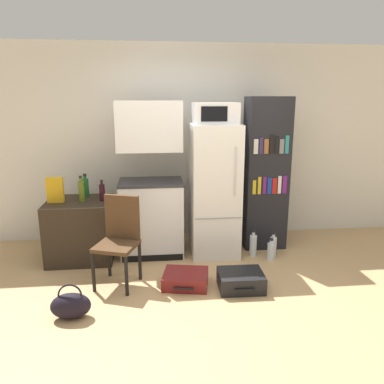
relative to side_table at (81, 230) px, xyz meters
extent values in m
plane|color=tan|center=(1.39, -1.26, -0.37)|extent=(24.00, 24.00, 0.00)
cube|color=silver|center=(1.59, 0.74, 0.96)|extent=(6.40, 0.10, 2.66)
cube|color=#2D2319|center=(0.00, 0.00, 0.00)|extent=(0.78, 0.69, 0.74)
cube|color=white|center=(0.87, 0.07, 0.09)|extent=(0.78, 0.55, 0.92)
cube|color=#333338|center=(0.87, 0.07, 0.56)|extent=(0.79, 0.56, 0.03)
cube|color=white|center=(0.87, 0.07, 1.25)|extent=(0.78, 0.47, 0.59)
cube|color=black|center=(0.87, -0.21, -0.33)|extent=(0.74, 0.01, 0.08)
cube|color=white|center=(1.66, 0.02, 0.45)|extent=(0.59, 0.65, 1.64)
cube|color=gray|center=(1.66, -0.31, 0.19)|extent=(0.57, 0.01, 0.01)
cylinder|color=silver|center=(1.85, -0.32, 0.75)|extent=(0.02, 0.02, 0.58)
cube|color=silver|center=(1.66, 0.02, 1.40)|extent=(0.52, 0.43, 0.25)
cube|color=black|center=(1.61, -0.20, 1.40)|extent=(0.30, 0.01, 0.17)
cube|color=black|center=(2.36, 0.16, 0.61)|extent=(0.54, 0.36, 1.97)
cube|color=gold|center=(2.16, -0.02, 0.49)|extent=(0.04, 0.01, 0.18)
cube|color=gold|center=(2.23, -0.02, 0.51)|extent=(0.04, 0.01, 0.22)
cube|color=#661E75|center=(2.29, -0.02, 0.51)|extent=(0.04, 0.01, 0.22)
cube|color=#193899|center=(2.36, -0.02, 0.50)|extent=(0.05, 0.01, 0.21)
cube|color=red|center=(2.42, -0.02, 0.50)|extent=(0.06, 0.01, 0.20)
cube|color=silver|center=(2.49, -0.02, 0.51)|extent=(0.04, 0.01, 0.23)
cube|color=#661E75|center=(2.56, -0.02, 0.51)|extent=(0.06, 0.01, 0.23)
cube|color=silver|center=(2.16, -0.02, 1.00)|extent=(0.05, 0.01, 0.18)
cube|color=#332856|center=(2.23, -0.02, 1.01)|extent=(0.05, 0.01, 0.20)
cube|color=brown|center=(2.29, -0.02, 1.00)|extent=(0.05, 0.01, 0.18)
cube|color=black|center=(2.36, -0.02, 1.02)|extent=(0.05, 0.01, 0.23)
cube|color=black|center=(2.42, -0.02, 1.01)|extent=(0.04, 0.01, 0.21)
cube|color=slate|center=(2.49, -0.02, 1.00)|extent=(0.06, 0.01, 0.18)
cube|color=teal|center=(2.56, -0.02, 1.02)|extent=(0.05, 0.01, 0.22)
cylinder|color=#566619|center=(0.04, -0.03, 0.49)|extent=(0.07, 0.07, 0.24)
cylinder|color=#566619|center=(0.04, -0.03, 0.63)|extent=(0.03, 0.03, 0.04)
cylinder|color=black|center=(0.04, -0.03, 0.67)|extent=(0.04, 0.04, 0.02)
cylinder|color=black|center=(0.28, -0.02, 0.47)|extent=(0.07, 0.07, 0.20)
cylinder|color=black|center=(0.28, -0.02, 0.59)|extent=(0.03, 0.03, 0.04)
cylinder|color=black|center=(0.28, -0.02, 0.61)|extent=(0.03, 0.03, 0.02)
cylinder|color=#1E6028|center=(0.05, 0.20, 0.48)|extent=(0.08, 0.08, 0.23)
cylinder|color=#1E6028|center=(0.05, 0.20, 0.62)|extent=(0.04, 0.04, 0.04)
cylinder|color=black|center=(0.05, 0.20, 0.65)|extent=(0.04, 0.04, 0.02)
cube|color=gold|center=(-0.26, -0.04, 0.52)|extent=(0.19, 0.07, 0.30)
cylinder|color=black|center=(0.27, -0.89, -0.16)|extent=(0.04, 0.04, 0.43)
cylinder|color=black|center=(0.61, -1.01, -0.16)|extent=(0.04, 0.04, 0.43)
cylinder|color=black|center=(0.39, -0.54, -0.16)|extent=(0.04, 0.04, 0.43)
cylinder|color=black|center=(0.73, -0.67, -0.16)|extent=(0.04, 0.04, 0.43)
cube|color=#4C331E|center=(0.50, -0.78, 0.08)|extent=(0.51, 0.51, 0.04)
cube|color=#4C331E|center=(0.56, -0.61, 0.34)|extent=(0.37, 0.18, 0.48)
cube|color=maroon|center=(1.22, -0.85, -0.30)|extent=(0.53, 0.47, 0.14)
cylinder|color=black|center=(1.18, -1.07, -0.30)|extent=(0.21, 0.06, 0.02)
cube|color=black|center=(1.78, -0.99, -0.28)|extent=(0.47, 0.39, 0.18)
cylinder|color=black|center=(1.78, -1.19, -0.28)|extent=(0.21, 0.03, 0.02)
ellipsoid|color=black|center=(0.13, -1.36, -0.25)|extent=(0.36, 0.20, 0.24)
torus|color=black|center=(0.13, -1.36, -0.14)|extent=(0.21, 0.02, 0.21)
cylinder|color=silver|center=(2.14, -0.16, -0.24)|extent=(0.09, 0.09, 0.27)
cylinder|color=silver|center=(2.14, -0.16, -0.08)|extent=(0.04, 0.04, 0.05)
cylinder|color=black|center=(2.14, -0.16, -0.04)|extent=(0.05, 0.05, 0.03)
cylinder|color=silver|center=(2.39, -0.20, -0.25)|extent=(0.08, 0.08, 0.24)
cylinder|color=silver|center=(2.39, -0.20, -0.10)|extent=(0.04, 0.04, 0.04)
cylinder|color=black|center=(2.39, -0.20, -0.07)|extent=(0.04, 0.04, 0.03)
cylinder|color=silver|center=(2.32, -0.32, -0.26)|extent=(0.09, 0.09, 0.22)
cylinder|color=silver|center=(2.32, -0.32, -0.13)|extent=(0.04, 0.04, 0.04)
cylinder|color=black|center=(2.32, -0.32, -0.10)|extent=(0.05, 0.05, 0.02)
camera|label=1|loc=(0.89, -4.49, 1.56)|focal=35.00mm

